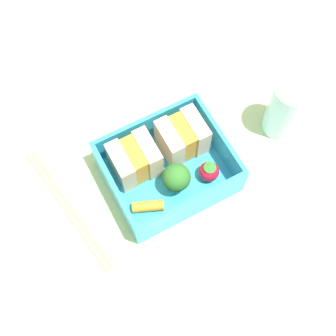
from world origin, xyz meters
TOP-DOWN VIEW (x-y plane):
  - ground_plane at (0.00, 0.00)cm, footprint 120.00×120.00cm
  - bento_tray at (0.00, 0.00)cm, footprint 16.13×13.52cm
  - bento_rim at (0.00, 0.00)cm, footprint 16.13×13.52cm
  - sandwich_left at (-3.58, 2.64)cm, footprint 5.91×5.27cm
  - sandwich_center_left at (3.58, 2.64)cm, footprint 5.91×5.27cm
  - carrot_stick_far_left at (-4.75, -3.27)cm, footprint 4.36×2.92cm
  - broccoli_floret at (0.20, -2.30)cm, footprint 3.78×3.78cm
  - strawberry_far_left at (4.61, -3.01)cm, footprint 2.77×2.77cm
  - chopstick_pair at (-14.07, 2.14)cm, footprint 4.46×20.29cm
  - drinking_glass at (18.08, -0.63)cm, footprint 5.17×5.17cm
  - folded_napkin at (-0.31, -14.11)cm, footprint 17.50×15.01cm

SIDE VIEW (x-z plane):
  - ground_plane at x=0.00cm, z-range -2.00..0.00cm
  - folded_napkin at x=-0.31cm, z-range 0.00..0.40cm
  - chopstick_pair at x=-14.07cm, z-range 0.00..0.70cm
  - bento_tray at x=0.00cm, z-range 0.00..1.20cm
  - carrot_stick_far_left at x=-4.75cm, z-range 1.20..2.60cm
  - strawberry_far_left at x=4.61cm, z-range 1.02..4.40cm
  - bento_rim at x=0.00cm, z-range 1.20..6.04cm
  - sandwich_left at x=-3.58cm, z-range 1.20..6.67cm
  - sandwich_center_left at x=3.58cm, z-range 1.20..6.67cm
  - broccoli_floret at x=0.20cm, z-range 1.70..6.70cm
  - drinking_glass at x=18.08cm, z-range 0.00..9.48cm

